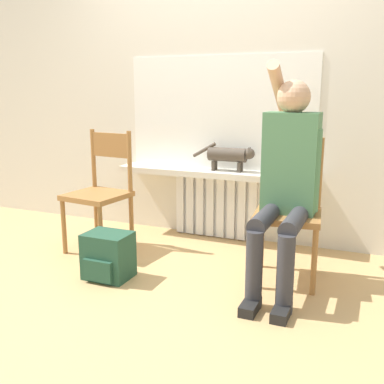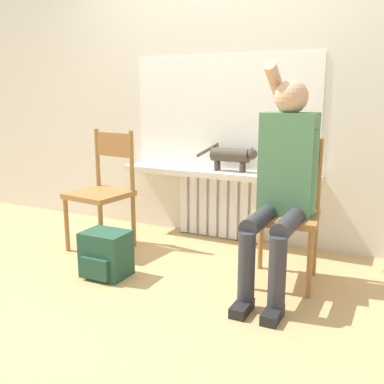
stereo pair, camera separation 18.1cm
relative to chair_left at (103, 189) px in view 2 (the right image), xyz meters
name	(u,v)px [view 2 (the right image)]	position (x,y,z in m)	size (l,w,h in m)	color
ground_plane	(151,287)	(0.74, -0.50, -0.48)	(12.00, 12.00, 0.00)	tan
wall_with_window	(225,78)	(0.74, 0.73, 0.87)	(7.00, 0.06, 2.70)	silver
radiator	(220,206)	(0.74, 0.65, -0.21)	(0.75, 0.08, 0.55)	white
windowsill	(217,173)	(0.74, 0.57, 0.09)	(1.69, 0.26, 0.05)	silver
window_glass	(223,113)	(0.74, 0.69, 0.58)	(1.62, 0.01, 0.93)	white
chair_left	(103,189)	(0.00, 0.00, 0.00)	(0.47, 0.47, 0.94)	#9E6B38
chair_right	(286,210)	(1.48, 0.00, 0.00)	(0.47, 0.47, 0.94)	#9E6B38
person	(284,176)	(1.48, -0.12, 0.24)	(0.36, 1.04, 1.43)	#333338
cat	(232,155)	(0.87, 0.58, 0.25)	(0.54, 0.11, 0.23)	#4C4238
backpack	(106,254)	(0.37, -0.48, -0.33)	(0.30, 0.26, 0.31)	#234C38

